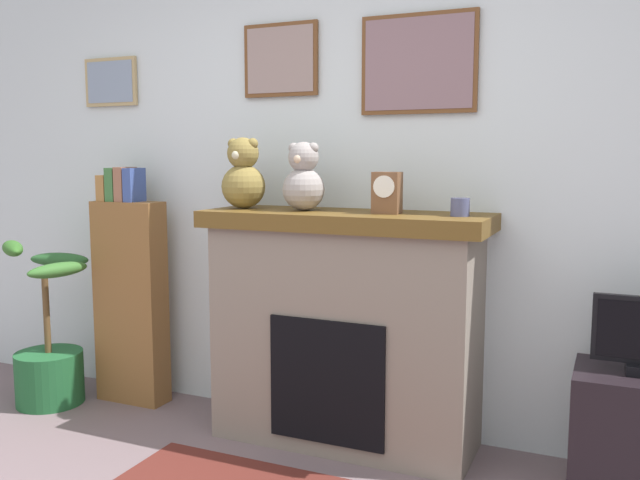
# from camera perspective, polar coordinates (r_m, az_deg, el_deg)

# --- Properties ---
(back_wall) EXTENTS (5.20, 0.15, 2.60)m
(back_wall) POSITION_cam_1_polar(r_m,az_deg,el_deg) (3.51, 2.46, 5.55)
(back_wall) COLOR silver
(back_wall) RESTS_ON ground_plane
(fireplace) EXTENTS (1.38, 0.52, 1.14)m
(fireplace) POSITION_cam_1_polar(r_m,az_deg,el_deg) (3.31, 2.13, -7.36)
(fireplace) COLOR gray
(fireplace) RESTS_ON ground_plane
(bookshelf) EXTENTS (0.41, 0.16, 1.34)m
(bookshelf) POSITION_cam_1_polar(r_m,az_deg,el_deg) (3.99, -15.71, -4.47)
(bookshelf) COLOR brown
(bookshelf) RESTS_ON ground_plane
(potted_plant) EXTENTS (0.49, 0.52, 0.94)m
(potted_plant) POSITION_cam_1_polar(r_m,az_deg,el_deg) (4.18, -21.92, -9.13)
(potted_plant) COLOR #1E592D
(potted_plant) RESTS_ON ground_plane
(candle_jar) EXTENTS (0.08, 0.08, 0.08)m
(candle_jar) POSITION_cam_1_polar(r_m,az_deg,el_deg) (3.03, 11.74, 2.74)
(candle_jar) COLOR #4C517A
(candle_jar) RESTS_ON fireplace
(mantel_clock) EXTENTS (0.12, 0.09, 0.19)m
(mantel_clock) POSITION_cam_1_polar(r_m,az_deg,el_deg) (3.12, 5.67, 4.00)
(mantel_clock) COLOR brown
(mantel_clock) RESTS_ON fireplace
(teddy_bear_grey) EXTENTS (0.22, 0.22, 0.36)m
(teddy_bear_grey) POSITION_cam_1_polar(r_m,az_deg,el_deg) (3.43, -6.49, 5.33)
(teddy_bear_grey) COLOR olive
(teddy_bear_grey) RESTS_ON fireplace
(teddy_bear_brown) EXTENTS (0.21, 0.21, 0.33)m
(teddy_bear_brown) POSITION_cam_1_polar(r_m,az_deg,el_deg) (3.27, -1.40, 5.10)
(teddy_bear_brown) COLOR gray
(teddy_bear_brown) RESTS_ON fireplace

